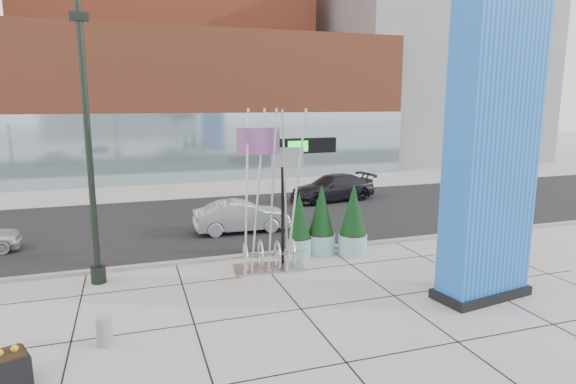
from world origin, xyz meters
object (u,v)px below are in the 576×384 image
object	(u,v)px
public_art_sculpture	(269,228)
car_silver_mid	(241,217)
blue_pylon	(493,139)
concrete_bollard	(104,331)
overhead_street_sign	(303,157)
lamp_post	(91,175)

from	to	relation	value
public_art_sculpture	car_silver_mid	distance (m)	5.19
blue_pylon	car_silver_mid	xyz separation A→B (m)	(-5.21, 9.46, -4.03)
concrete_bollard	car_silver_mid	xyz separation A→B (m)	(5.45, 9.06, 0.34)
blue_pylon	car_silver_mid	size ratio (longest dim) A/B	2.30
blue_pylon	concrete_bollard	distance (m)	11.53
public_art_sculpture	concrete_bollard	world-z (taller)	public_art_sculpture
blue_pylon	car_silver_mid	world-z (taller)	blue_pylon
public_art_sculpture	overhead_street_sign	world-z (taller)	public_art_sculpture
car_silver_mid	overhead_street_sign	bearing A→B (deg)	-165.02
lamp_post	concrete_bollard	distance (m)	5.47
blue_pylon	public_art_sculpture	size ratio (longest dim) A/B	1.75
concrete_bollard	overhead_street_sign	distance (m)	8.62
concrete_bollard	lamp_post	bearing A→B (deg)	94.66
blue_pylon	overhead_street_sign	bearing A→B (deg)	122.13
lamp_post	car_silver_mid	xyz separation A→B (m)	(5.81, 4.63, -2.85)
lamp_post	concrete_bollard	world-z (taller)	lamp_post
lamp_post	overhead_street_sign	bearing A→B (deg)	-1.66
lamp_post	public_art_sculpture	world-z (taller)	lamp_post
overhead_street_sign	car_silver_mid	size ratio (longest dim) A/B	1.07
public_art_sculpture	overhead_street_sign	size ratio (longest dim) A/B	1.24
blue_pylon	public_art_sculpture	distance (m)	7.64
lamp_post	public_art_sculpture	bearing A→B (deg)	-5.12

